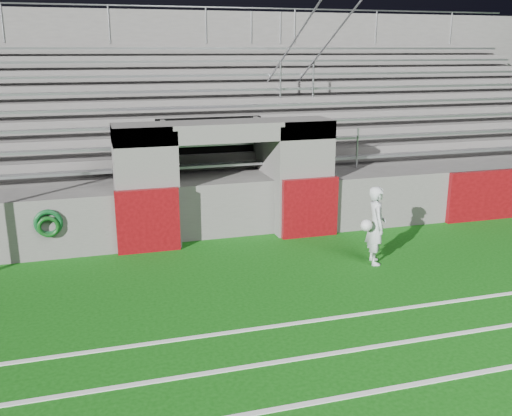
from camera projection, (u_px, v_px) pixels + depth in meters
name	position (u px, v px, depth m)	size (l,w,h in m)	color
ground	(274.00, 298.00, 9.76)	(90.00, 90.00, 0.00)	#0E4E0D
stadium_structure	(190.00, 142.00, 16.72)	(26.00, 8.48, 5.42)	#575553
goalkeeper_with_ball	(376.00, 225.00, 11.14)	(0.67, 0.64, 1.56)	#B3B9BD
hose_coil	(48.00, 224.00, 11.24)	(0.56, 0.14, 0.57)	#0D431D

